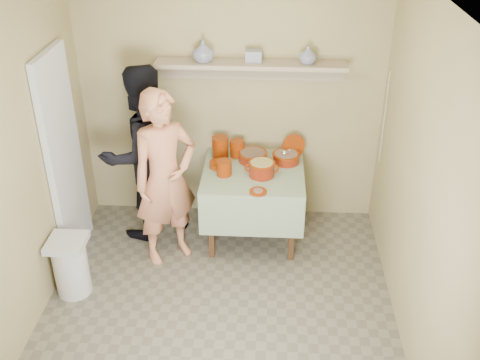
# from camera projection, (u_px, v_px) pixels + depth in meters

# --- Properties ---
(ground) EXTENTS (3.50, 3.50, 0.00)m
(ground) POSITION_uv_depth(u_px,v_px,m) (217.00, 322.00, 4.69)
(ground) COLOR #6A6454
(ground) RESTS_ON ground
(tile_panel) EXTENTS (0.06, 0.70, 2.00)m
(tile_panel) POSITION_uv_depth(u_px,v_px,m) (64.00, 159.00, 5.09)
(tile_panel) COLOR silver
(tile_panel) RESTS_ON ground
(plate_stack_a) EXTENTS (0.16, 0.16, 0.22)m
(plate_stack_a) POSITION_uv_depth(u_px,v_px,m) (220.00, 147.00, 5.60)
(plate_stack_a) COLOR #732205
(plate_stack_a) RESTS_ON serving_table
(plate_stack_b) EXTENTS (0.14, 0.14, 0.17)m
(plate_stack_b) POSITION_uv_depth(u_px,v_px,m) (237.00, 149.00, 5.61)
(plate_stack_b) COLOR #732205
(plate_stack_b) RESTS_ON serving_table
(bowl_stack) EXTENTS (0.15, 0.15, 0.15)m
(bowl_stack) POSITION_uv_depth(u_px,v_px,m) (224.00, 168.00, 5.29)
(bowl_stack) COLOR #732205
(bowl_stack) RESTS_ON serving_table
(empty_bowl) EXTENTS (0.19, 0.19, 0.06)m
(empty_bowl) POSITION_uv_depth(u_px,v_px,m) (219.00, 164.00, 5.45)
(empty_bowl) COLOR #732205
(empty_bowl) RESTS_ON serving_table
(propped_lid) EXTENTS (0.25, 0.16, 0.23)m
(propped_lid) POSITION_uv_depth(u_px,v_px,m) (293.00, 146.00, 5.59)
(propped_lid) COLOR #732205
(propped_lid) RESTS_ON serving_table
(vase_right) EXTENTS (0.18, 0.18, 0.17)m
(vase_right) POSITION_uv_depth(u_px,v_px,m) (308.00, 55.00, 5.15)
(vase_right) COLOR navy
(vase_right) RESTS_ON wall_shelf
(vase_left) EXTENTS (0.27, 0.27, 0.21)m
(vase_left) POSITION_uv_depth(u_px,v_px,m) (203.00, 51.00, 5.18)
(vase_left) COLOR navy
(vase_left) RESTS_ON wall_shelf
(ceramic_box) EXTENTS (0.16, 0.12, 0.11)m
(ceramic_box) POSITION_uv_depth(u_px,v_px,m) (253.00, 56.00, 5.21)
(ceramic_box) COLOR navy
(ceramic_box) RESTS_ON wall_shelf
(person_cook) EXTENTS (0.74, 0.69, 1.70)m
(person_cook) POSITION_uv_depth(u_px,v_px,m) (165.00, 179.00, 5.08)
(person_cook) COLOR tan
(person_cook) RESTS_ON ground
(person_helper) EXTENTS (1.10, 1.07, 1.78)m
(person_helper) POSITION_uv_depth(u_px,v_px,m) (143.00, 154.00, 5.42)
(person_helper) COLOR black
(person_helper) RESTS_ON ground
(room_shell) EXTENTS (3.04, 3.54, 2.62)m
(room_shell) POSITION_uv_depth(u_px,v_px,m) (212.00, 151.00, 3.89)
(room_shell) COLOR tan
(room_shell) RESTS_ON ground
(serving_table) EXTENTS (0.97, 0.97, 0.76)m
(serving_table) POSITION_uv_depth(u_px,v_px,m) (253.00, 181.00, 5.47)
(serving_table) COLOR #4C2D16
(serving_table) RESTS_ON ground
(cazuela_meat_a) EXTENTS (0.30, 0.30, 0.10)m
(cazuela_meat_a) POSITION_uv_depth(u_px,v_px,m) (253.00, 156.00, 5.54)
(cazuela_meat_a) COLOR #631103
(cazuela_meat_a) RESTS_ON serving_table
(cazuela_meat_b) EXTENTS (0.28, 0.28, 0.10)m
(cazuela_meat_b) POSITION_uv_depth(u_px,v_px,m) (286.00, 157.00, 5.52)
(cazuela_meat_b) COLOR #631103
(cazuela_meat_b) RESTS_ON serving_table
(ladle) EXTENTS (0.08, 0.26, 0.19)m
(ladle) POSITION_uv_depth(u_px,v_px,m) (285.00, 153.00, 5.48)
(ladle) COLOR silver
(ladle) RESTS_ON cazuela_meat_b
(cazuela_rice) EXTENTS (0.33, 0.25, 0.14)m
(cazuela_rice) POSITION_uv_depth(u_px,v_px,m) (262.00, 168.00, 5.27)
(cazuela_rice) COLOR #631103
(cazuela_rice) RESTS_ON serving_table
(front_plate) EXTENTS (0.16, 0.16, 0.03)m
(front_plate) POSITION_uv_depth(u_px,v_px,m) (258.00, 192.00, 5.04)
(front_plate) COLOR #732205
(front_plate) RESTS_ON serving_table
(wall_shelf) EXTENTS (1.80, 0.25, 0.21)m
(wall_shelf) POSITION_uv_depth(u_px,v_px,m) (251.00, 66.00, 5.28)
(wall_shelf) COLOR tan
(wall_shelf) RESTS_ON room_shell
(trash_bin) EXTENTS (0.32, 0.32, 0.56)m
(trash_bin) POSITION_uv_depth(u_px,v_px,m) (71.00, 266.00, 4.89)
(trash_bin) COLOR silver
(trash_bin) RESTS_ON ground
(electrical_cord) EXTENTS (0.01, 0.05, 0.90)m
(electrical_cord) POSITION_uv_depth(u_px,v_px,m) (384.00, 118.00, 5.28)
(electrical_cord) COLOR silver
(electrical_cord) RESTS_ON wall_shelf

